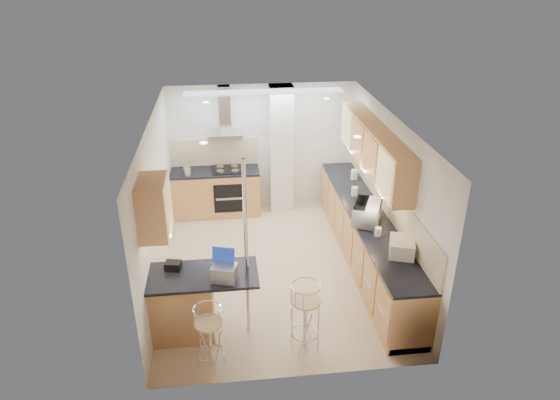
{
  "coord_description": "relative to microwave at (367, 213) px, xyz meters",
  "views": [
    {
      "loc": [
        -0.74,
        -6.88,
        4.59
      ],
      "look_at": [
        0.1,
        0.2,
        1.14
      ],
      "focal_mm": 32.0,
      "sensor_mm": 36.0,
      "label": 1
    }
  ],
  "objects": [
    {
      "name": "kettle",
      "position": [
        -2.84,
        2.2,
        -0.06
      ],
      "size": [
        0.16,
        0.16,
        0.19
      ],
      "primitive_type": "cylinder",
      "color": "#ADAFB2",
      "rests_on": "back_counter"
    },
    {
      "name": "ground",
      "position": [
        -1.39,
        0.29,
        -1.08
      ],
      "size": [
        4.8,
        4.8,
        0.0
      ],
      "primitive_type": "plane",
      "color": "#D1AF8B",
      "rests_on": "ground"
    },
    {
      "name": "jar_d",
      "position": [
        0.05,
        -0.42,
        -0.1
      ],
      "size": [
        0.13,
        0.13,
        0.13
      ],
      "primitive_type": "cylinder",
      "rotation": [
        0.0,
        0.0,
        -0.35
      ],
      "color": "white",
      "rests_on": "right_counter"
    },
    {
      "name": "laptop",
      "position": [
        -2.21,
        -1.33,
        -0.04
      ],
      "size": [
        0.35,
        0.3,
        0.21
      ],
      "primitive_type": "cube",
      "rotation": [
        0.0,
        0.0,
        -0.28
      ],
      "color": "gray",
      "rests_on": "peninsula"
    },
    {
      "name": "room_shell",
      "position": [
        -1.07,
        0.66,
        0.46
      ],
      "size": [
        3.64,
        4.84,
        2.51
      ],
      "color": "white",
      "rests_on": "ground"
    },
    {
      "name": "jar_b",
      "position": [
        0.05,
        0.97,
        -0.08
      ],
      "size": [
        0.12,
        0.12,
        0.16
      ],
      "primitive_type": "cylinder",
      "rotation": [
        0.0,
        0.0,
        -0.08
      ],
      "color": "beige",
      "rests_on": "right_counter"
    },
    {
      "name": "microwave",
      "position": [
        0.0,
        0.0,
        0.0
      ],
      "size": [
        0.59,
        0.69,
        0.32
      ],
      "primitive_type": "imported",
      "rotation": [
        0.0,
        0.0,
        1.17
      ],
      "color": "white",
      "rests_on": "right_counter"
    },
    {
      "name": "jar_c",
      "position": [
        0.05,
        0.0,
        -0.07
      ],
      "size": [
        0.18,
        0.18,
        0.18
      ],
      "primitive_type": "cylinder",
      "rotation": [
        0.0,
        0.0,
        -0.4
      ],
      "color": "#C0BC9A",
      "rests_on": "right_counter"
    },
    {
      "name": "bread_bin",
      "position": [
        0.22,
        -0.96,
        -0.05
      ],
      "size": [
        0.44,
        0.5,
        0.22
      ],
      "primitive_type": "cube",
      "rotation": [
        0.0,
        0.0,
        -0.32
      ],
      "color": "beige",
      "rests_on": "right_counter"
    },
    {
      "name": "peninsula",
      "position": [
        -2.51,
        -1.16,
        -0.61
      ],
      "size": [
        1.47,
        0.72,
        0.94
      ],
      "color": "tan",
      "rests_on": "ground"
    },
    {
      "name": "jar_a",
      "position": [
        0.22,
        1.66,
        -0.07
      ],
      "size": [
        0.14,
        0.14,
        0.18
      ],
      "primitive_type": "cylinder",
      "rotation": [
        0.0,
        0.0,
        -0.21
      ],
      "color": "beige",
      "rests_on": "right_counter"
    },
    {
      "name": "bag",
      "position": [
        -2.87,
        -1.0,
        -0.09
      ],
      "size": [
        0.23,
        0.18,
        0.11
      ],
      "primitive_type": "cube",
      "rotation": [
        0.0,
        0.0,
        -0.2
      ],
      "color": "black",
      "rests_on": "peninsula"
    },
    {
      "name": "right_counter",
      "position": [
        0.11,
        0.29,
        -0.62
      ],
      "size": [
        0.63,
        4.4,
        0.92
      ],
      "color": "tan",
      "rests_on": "ground"
    },
    {
      "name": "bar_stool_near",
      "position": [
        -2.43,
        -1.81,
        -0.63
      ],
      "size": [
        0.43,
        0.43,
        0.9
      ],
      "primitive_type": null,
      "rotation": [
        0.0,
        0.0,
        -0.18
      ],
      "color": "tan",
      "rests_on": "ground"
    },
    {
      "name": "back_counter",
      "position": [
        -2.34,
        2.39,
        -0.62
      ],
      "size": [
        1.7,
        0.63,
        0.92
      ],
      "color": "tan",
      "rests_on": "ground"
    },
    {
      "name": "bar_stool_end",
      "position": [
        -1.22,
        -1.61,
        -0.59
      ],
      "size": [
        0.56,
        0.56,
        0.98
      ],
      "primitive_type": null,
      "rotation": [
        0.0,
        0.0,
        0.61
      ],
      "color": "tan",
      "rests_on": "ground"
    }
  ]
}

